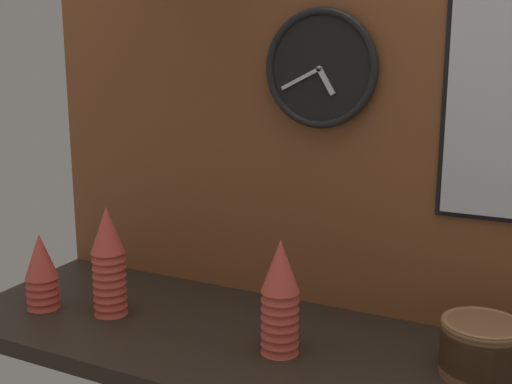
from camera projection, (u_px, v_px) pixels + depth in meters
name	position (u px, v px, depth m)	size (l,w,h in m)	color
ground_plane	(267.00, 347.00, 1.49)	(1.60, 0.56, 0.04)	black
wall_tiled_back	(314.00, 103.00, 1.60)	(1.60, 0.03, 1.05)	brown
cup_stack_far_left	(41.00, 271.00, 1.64)	(0.09, 0.09, 0.20)	#DB4C3D
cup_stack_center_right	(280.00, 297.00, 1.39)	(0.09, 0.09, 0.26)	#DB4C3D
cup_stack_left	(109.00, 261.00, 1.60)	(0.09, 0.09, 0.28)	#DB4C3D
bowl_stack_far_right	(481.00, 347.00, 1.30)	(0.17, 0.17, 0.12)	brown
wall_clock	(321.00, 69.00, 1.54)	(0.29, 0.03, 0.29)	black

